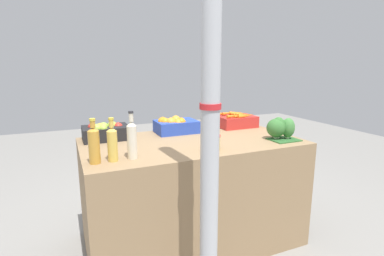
{
  "coord_description": "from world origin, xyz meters",
  "views": [
    {
      "loc": [
        -0.91,
        -2.08,
        1.44
      ],
      "look_at": [
        0.0,
        0.0,
        0.95
      ],
      "focal_mm": 28.0,
      "sensor_mm": 36.0,
      "label": 1
    }
  ],
  "objects_px": {
    "apple_crate": "(106,131)",
    "broccoli_pile": "(280,128)",
    "juice_bottle_amber": "(94,144)",
    "support_pole": "(210,127)",
    "juice_bottle_cloudy": "(132,139)",
    "orange_crate": "(175,125)",
    "carrot_crate": "(236,121)",
    "pickle_jar": "(213,142)",
    "juice_bottle_golden": "(112,143)"
  },
  "relations": [
    {
      "from": "apple_crate",
      "to": "broccoli_pile",
      "type": "relative_size",
      "value": 1.53
    },
    {
      "from": "juice_bottle_amber",
      "to": "support_pole",
      "type": "bearing_deg",
      "value": -40.92
    },
    {
      "from": "support_pole",
      "to": "juice_bottle_cloudy",
      "type": "distance_m",
      "value": 0.58
    },
    {
      "from": "support_pole",
      "to": "orange_crate",
      "type": "distance_m",
      "value": 1.08
    },
    {
      "from": "apple_crate",
      "to": "carrot_crate",
      "type": "relative_size",
      "value": 1.0
    },
    {
      "from": "broccoli_pile",
      "to": "juice_bottle_amber",
      "type": "relative_size",
      "value": 0.84
    },
    {
      "from": "apple_crate",
      "to": "orange_crate",
      "type": "distance_m",
      "value": 0.58
    },
    {
      "from": "apple_crate",
      "to": "pickle_jar",
      "type": "height_order",
      "value": "apple_crate"
    },
    {
      "from": "support_pole",
      "to": "carrot_crate",
      "type": "bearing_deg",
      "value": 52.14
    },
    {
      "from": "apple_crate",
      "to": "orange_crate",
      "type": "height_order",
      "value": "same"
    },
    {
      "from": "apple_crate",
      "to": "carrot_crate",
      "type": "xyz_separation_m",
      "value": [
        1.21,
        0.0,
        -0.01
      ]
    },
    {
      "from": "juice_bottle_amber",
      "to": "carrot_crate",
      "type": "bearing_deg",
      "value": 23.2
    },
    {
      "from": "orange_crate",
      "to": "pickle_jar",
      "type": "relative_size",
      "value": 3.3
    },
    {
      "from": "pickle_jar",
      "to": "juice_bottle_cloudy",
      "type": "bearing_deg",
      "value": 178.48
    },
    {
      "from": "broccoli_pile",
      "to": "juice_bottle_cloudy",
      "type": "distance_m",
      "value": 1.18
    },
    {
      "from": "support_pole",
      "to": "juice_bottle_amber",
      "type": "relative_size",
      "value": 8.15
    },
    {
      "from": "broccoli_pile",
      "to": "pickle_jar",
      "type": "distance_m",
      "value": 0.62
    },
    {
      "from": "support_pole",
      "to": "apple_crate",
      "type": "distance_m",
      "value": 1.13
    },
    {
      "from": "broccoli_pile",
      "to": "juice_bottle_golden",
      "type": "bearing_deg",
      "value": -178.88
    },
    {
      "from": "juice_bottle_golden",
      "to": "juice_bottle_cloudy",
      "type": "distance_m",
      "value": 0.12
    },
    {
      "from": "support_pole",
      "to": "apple_crate",
      "type": "height_order",
      "value": "support_pole"
    },
    {
      "from": "support_pole",
      "to": "juice_bottle_golden",
      "type": "height_order",
      "value": "support_pole"
    },
    {
      "from": "orange_crate",
      "to": "broccoli_pile",
      "type": "relative_size",
      "value": 1.53
    },
    {
      "from": "broccoli_pile",
      "to": "carrot_crate",
      "type": "bearing_deg",
      "value": 95.86
    },
    {
      "from": "juice_bottle_amber",
      "to": "pickle_jar",
      "type": "distance_m",
      "value": 0.79
    },
    {
      "from": "broccoli_pile",
      "to": "orange_crate",
      "type": "bearing_deg",
      "value": 140.9
    },
    {
      "from": "support_pole",
      "to": "juice_bottle_amber",
      "type": "height_order",
      "value": "support_pole"
    },
    {
      "from": "carrot_crate",
      "to": "juice_bottle_cloudy",
      "type": "distance_m",
      "value": 1.26
    },
    {
      "from": "support_pole",
      "to": "pickle_jar",
      "type": "bearing_deg",
      "value": 60.68
    },
    {
      "from": "orange_crate",
      "to": "juice_bottle_cloudy",
      "type": "height_order",
      "value": "juice_bottle_cloudy"
    },
    {
      "from": "support_pole",
      "to": "orange_crate",
      "type": "height_order",
      "value": "support_pole"
    },
    {
      "from": "pickle_jar",
      "to": "orange_crate",
      "type": "bearing_deg",
      "value": 96.2
    },
    {
      "from": "orange_crate",
      "to": "juice_bottle_cloudy",
      "type": "xyz_separation_m",
      "value": [
        -0.5,
        -0.58,
        0.06
      ]
    },
    {
      "from": "broccoli_pile",
      "to": "pickle_jar",
      "type": "relative_size",
      "value": 2.16
    },
    {
      "from": "juice_bottle_golden",
      "to": "juice_bottle_cloudy",
      "type": "relative_size",
      "value": 0.89
    },
    {
      "from": "support_pole",
      "to": "pickle_jar",
      "type": "xyz_separation_m",
      "value": [
        0.25,
        0.45,
        -0.21
      ]
    },
    {
      "from": "apple_crate",
      "to": "orange_crate",
      "type": "bearing_deg",
      "value": 0.16
    },
    {
      "from": "support_pole",
      "to": "juice_bottle_golden",
      "type": "distance_m",
      "value": 0.65
    },
    {
      "from": "orange_crate",
      "to": "juice_bottle_amber",
      "type": "xyz_separation_m",
      "value": [
        -0.73,
        -0.58,
        0.05
      ]
    },
    {
      "from": "support_pole",
      "to": "carrot_crate",
      "type": "relative_size",
      "value": 6.37
    },
    {
      "from": "support_pole",
      "to": "juice_bottle_amber",
      "type": "bearing_deg",
      "value": 139.08
    },
    {
      "from": "carrot_crate",
      "to": "juice_bottle_golden",
      "type": "bearing_deg",
      "value": -155.04
    },
    {
      "from": "orange_crate",
      "to": "juice_bottle_cloudy",
      "type": "bearing_deg",
      "value": -130.79
    },
    {
      "from": "apple_crate",
      "to": "broccoli_pile",
      "type": "height_order",
      "value": "broccoli_pile"
    },
    {
      "from": "support_pole",
      "to": "broccoli_pile",
      "type": "height_order",
      "value": "support_pole"
    },
    {
      "from": "apple_crate",
      "to": "pickle_jar",
      "type": "xyz_separation_m",
      "value": [
        0.65,
        -0.59,
        -0.01
      ]
    },
    {
      "from": "orange_crate",
      "to": "juice_bottle_amber",
      "type": "bearing_deg",
      "value": -141.52
    },
    {
      "from": "broccoli_pile",
      "to": "apple_crate",
      "type": "bearing_deg",
      "value": 156.44
    },
    {
      "from": "support_pole",
      "to": "pickle_jar",
      "type": "relative_size",
      "value": 21.0
    },
    {
      "from": "broccoli_pile",
      "to": "juice_bottle_amber",
      "type": "bearing_deg",
      "value": -178.96
    }
  ]
}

